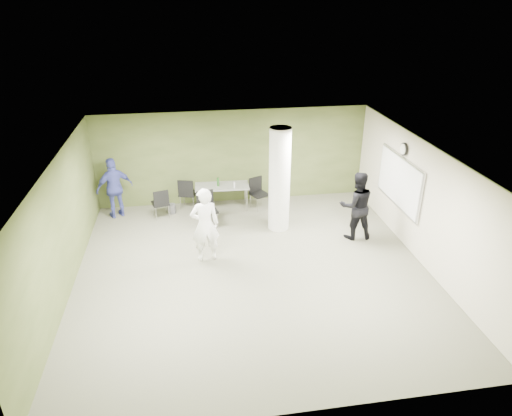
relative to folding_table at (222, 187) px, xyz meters
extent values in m
plane|color=#5A5B48|center=(0.40, -3.43, -0.69)|extent=(8.00, 8.00, 0.00)
plane|color=white|center=(0.40, -3.43, 2.11)|extent=(8.00, 8.00, 0.00)
cube|color=#425025|center=(0.40, 0.57, 0.71)|extent=(8.00, 2.80, 0.02)
cube|color=#425025|center=(-3.60, -3.43, 0.71)|extent=(0.02, 8.00, 2.80)
cube|color=beige|center=(4.40, -3.43, 0.71)|extent=(0.02, 8.00, 2.80)
cylinder|color=silver|center=(1.40, -1.43, 0.71)|extent=(0.56, 0.56, 2.80)
cube|color=silver|center=(4.33, -2.23, 0.81)|extent=(0.04, 2.30, 1.30)
cube|color=white|center=(4.30, -2.23, 0.81)|extent=(0.02, 2.20, 1.20)
cylinder|color=black|center=(4.33, -2.23, 1.66)|extent=(0.05, 0.32, 0.32)
cylinder|color=white|center=(4.30, -2.23, 1.66)|extent=(0.02, 0.26, 0.26)
cube|color=gray|center=(0.00, 0.00, 0.03)|extent=(1.58, 0.74, 0.04)
cylinder|color=silver|center=(-0.71, -0.24, -0.34)|extent=(0.04, 0.04, 0.70)
cylinder|color=silver|center=(0.69, -0.29, -0.34)|extent=(0.04, 0.04, 0.70)
cylinder|color=silver|center=(-0.69, 0.30, -0.34)|extent=(0.04, 0.04, 0.70)
cylinder|color=silver|center=(0.71, 0.25, -0.34)|extent=(0.04, 0.04, 0.70)
cylinder|color=#1F4B19|center=(-0.11, -0.01, 0.17)|extent=(0.07, 0.07, 0.25)
cylinder|color=#B2B2B7|center=(0.34, -0.21, 0.14)|extent=(0.06, 0.06, 0.18)
cylinder|color=#4C4C4C|center=(-1.49, -0.08, -0.55)|extent=(0.24, 0.24, 0.28)
cube|color=black|center=(-1.78, -0.29, -0.26)|extent=(0.54, 0.54, 0.05)
cube|color=black|center=(-1.73, -0.48, -0.02)|extent=(0.42, 0.14, 0.43)
cylinder|color=silver|center=(-1.65, -0.06, -0.48)|extent=(0.02, 0.02, 0.41)
cylinder|color=silver|center=(-2.01, -0.16, -0.48)|extent=(0.02, 0.02, 0.41)
cylinder|color=silver|center=(-1.56, -0.42, -0.48)|extent=(0.02, 0.02, 0.41)
cylinder|color=silver|center=(-1.91, -0.51, -0.48)|extent=(0.02, 0.02, 0.41)
cube|color=black|center=(-0.99, 0.22, -0.22)|extent=(0.59, 0.59, 0.05)
cube|color=black|center=(-1.05, 0.01, 0.03)|extent=(0.45, 0.17, 0.46)
cylinder|color=silver|center=(-0.75, 0.35, -0.47)|extent=(0.02, 0.02, 0.44)
cylinder|color=silver|center=(-1.12, 0.46, -0.47)|extent=(0.02, 0.02, 0.44)
cylinder|color=silver|center=(-0.86, -0.03, -0.47)|extent=(0.02, 0.02, 0.44)
cylinder|color=silver|center=(-1.23, 0.08, -0.47)|extent=(0.02, 0.02, 0.44)
cube|color=black|center=(-0.49, -1.05, -0.21)|extent=(0.58, 0.58, 0.05)
cube|color=black|center=(-0.54, -0.84, 0.05)|extent=(0.46, 0.14, 0.47)
cylinder|color=silver|center=(-0.65, -1.29, -0.46)|extent=(0.02, 0.02, 0.45)
cylinder|color=silver|center=(-0.26, -1.21, -0.46)|extent=(0.02, 0.02, 0.45)
cylinder|color=silver|center=(-0.73, -0.90, -0.46)|extent=(0.02, 0.02, 0.45)
cylinder|color=silver|center=(-0.34, -0.81, -0.46)|extent=(0.02, 0.02, 0.45)
cube|color=black|center=(1.08, -0.14, -0.24)|extent=(0.61, 0.61, 0.05)
cube|color=black|center=(0.99, 0.05, 0.01)|extent=(0.42, 0.22, 0.45)
cylinder|color=silver|center=(0.99, -0.39, -0.47)|extent=(0.02, 0.02, 0.43)
cylinder|color=silver|center=(1.33, -0.23, -0.47)|extent=(0.02, 0.02, 0.43)
cylinder|color=silver|center=(0.83, -0.05, -0.47)|extent=(0.02, 0.02, 0.43)
cylinder|color=silver|center=(1.17, 0.11, -0.47)|extent=(0.02, 0.02, 0.43)
imported|color=white|center=(-0.64, -2.75, 0.24)|extent=(0.72, 0.52, 1.85)
imported|color=black|center=(3.24, -2.26, 0.22)|extent=(0.91, 0.72, 1.82)
imported|color=#3F459D|center=(-3.00, -0.03, 0.19)|extent=(1.11, 0.81, 1.75)
camera|label=1|loc=(-0.92, -12.23, 5.17)|focal=32.00mm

